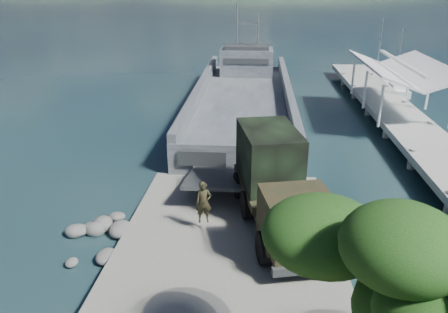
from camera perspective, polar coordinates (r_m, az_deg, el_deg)
ground at (r=20.57m, az=0.53°, el=-12.12°), size 1400.00×1400.00×0.00m
boat_ramp at (r=19.61m, az=0.36°, el=-13.18°), size 10.00×18.00×0.50m
shoreline_rocks at (r=22.15m, az=-15.88°, el=-10.31°), size 3.20×5.60×0.90m
pier at (r=38.97m, az=21.87°, el=5.87°), size 6.40×44.00×6.10m
landing_craft at (r=40.13m, az=2.54°, el=6.75°), size 8.67×33.30×9.86m
military_truck at (r=20.94m, az=6.82°, el=-3.36°), size 4.60×9.50×4.24m
soldier at (r=20.69m, az=-2.65°, el=-6.94°), size 0.83×0.63×2.05m
sailboat_near at (r=51.08m, az=21.36°, el=8.17°), size 1.85×5.78×6.98m
sailboat_far at (r=57.65m, az=19.24°, el=9.97°), size 1.95×6.09×7.35m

